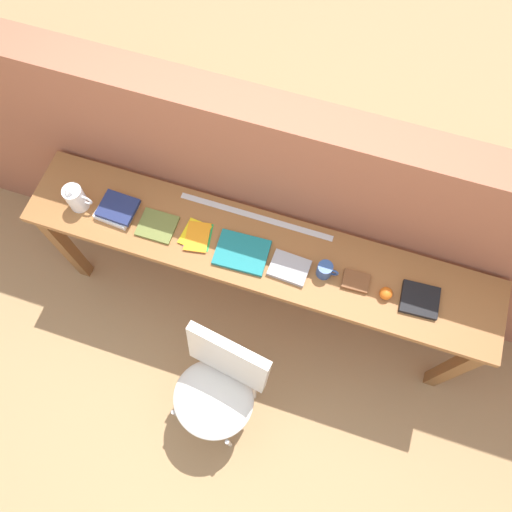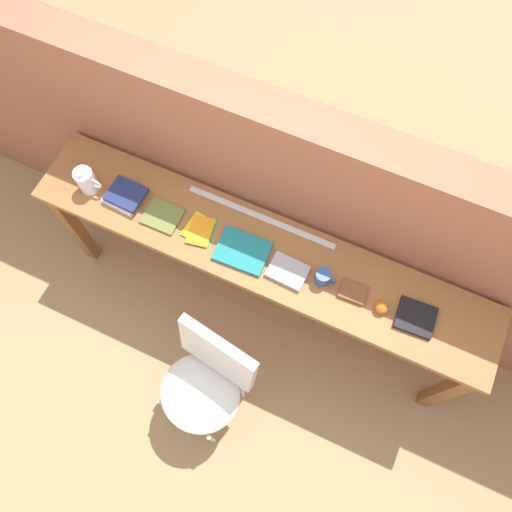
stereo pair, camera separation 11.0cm
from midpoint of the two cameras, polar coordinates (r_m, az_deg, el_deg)
The scene contains 15 objects.
ground_plane at distance 3.30m, azimuth -0.86°, elevation -9.75°, with size 40.00×40.00×0.00m, color tan.
brick_wall_back at distance 2.78m, azimuth 4.51°, elevation 5.75°, with size 6.00×0.20×1.56m, color #9E5B42.
sideboard at distance 2.67m, azimuth 1.63°, elevation -0.48°, with size 2.50×0.44×0.88m.
chair_white_moulded at distance 2.73m, azimuth -4.51°, elevation -14.01°, with size 0.51×0.52×0.89m.
pitcher_white at distance 2.76m, azimuth -17.71°, elevation 8.16°, with size 0.14×0.10×0.18m.
book_stack_leftmost at distance 2.72m, azimuth -13.62°, elevation 6.64°, with size 0.21×0.18×0.06m.
magazine_cycling at distance 2.65m, azimuth -9.47°, elevation 4.47°, with size 0.19×0.16×0.02m, color olive.
pamphlet_pile_colourful at distance 2.59m, azimuth -5.14°, elevation 2.90°, with size 0.17×0.19×0.01m.
book_open_centre at distance 2.52m, azimuth -0.31°, elevation 0.51°, with size 0.26×0.20×0.02m, color #19757A.
book_grey_hardcover at distance 2.49m, azimuth 4.92°, elevation -1.84°, with size 0.19×0.14×0.03m, color #9E9EA3.
mug at distance 2.47m, azimuth 8.94°, elevation -2.50°, with size 0.11×0.08×0.09m.
leather_journal_brown at distance 2.50m, azimuth 12.26°, elevation -4.10°, with size 0.13×0.10×0.02m, color brown.
sports_ball_small at distance 2.49m, azimuth 15.42°, elevation -5.76°, with size 0.06×0.06×0.06m, color orange.
book_repair_rightmost at distance 2.54m, azimuth 18.98°, elevation -6.75°, with size 0.18×0.17×0.03m, color black.
ruler_metal_back_edge at distance 2.62m, azimuth 1.77°, elevation 4.43°, with size 0.83×0.03×0.00m, color silver.
Camera 2 is at (0.40, -0.62, 3.21)m, focal length 35.00 mm.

